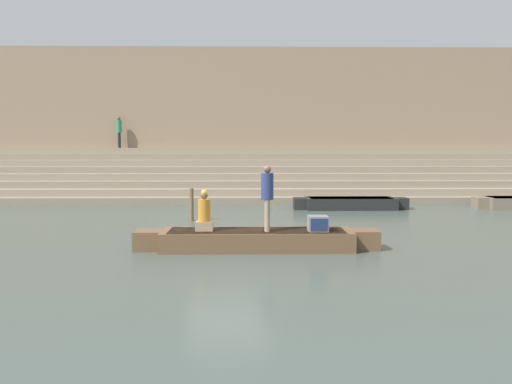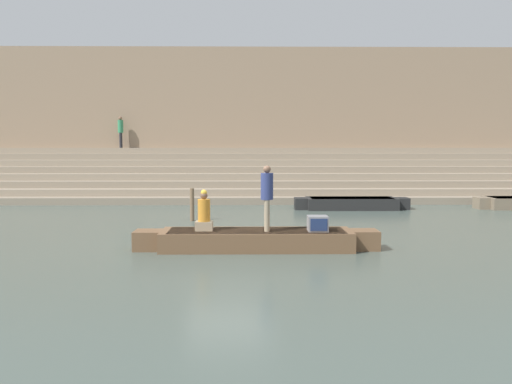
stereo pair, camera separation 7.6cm
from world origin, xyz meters
name	(u,v)px [view 1 (the left image)]	position (x,y,z in m)	size (l,w,h in m)	color
ground_plane	(231,242)	(0.00, 0.00, 0.00)	(120.00, 120.00, 0.00)	#47544C
ghat_steps	(238,179)	(0.00, 13.11, 0.93)	(36.00, 6.21, 2.64)	gray
back_wall	(239,122)	(0.00, 15.91, 4.18)	(34.20, 1.28, 8.42)	#937A60
rowboat_main	(257,239)	(0.72, -0.95, 0.27)	(6.38, 1.37, 0.50)	brown
person_standing	(267,193)	(0.99, -1.06, 1.49)	(0.32, 0.32, 1.70)	gray
person_rowing	(204,214)	(-0.65, -0.94, 0.94)	(0.45, 0.35, 1.07)	gray
tv_set	(318,223)	(2.31, -1.07, 0.70)	(0.51, 0.49, 0.39)	slate
moored_boat_shore	(350,203)	(4.94, 7.51, 0.26)	(4.92, 1.30, 0.50)	black
mooring_post	(192,205)	(-1.55, 4.15, 0.59)	(0.15, 0.15, 1.19)	brown
person_on_steps	(119,130)	(-6.84, 14.93, 3.68)	(0.31, 0.31, 1.78)	#28282D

